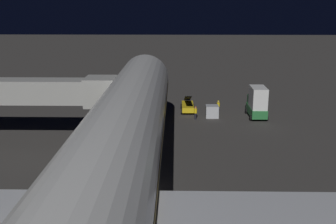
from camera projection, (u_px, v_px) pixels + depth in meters
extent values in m
plane|color=#383533|center=(128.00, 193.00, 33.58)|extent=(320.00, 320.00, 0.00)
cylinder|color=silver|center=(103.00, 182.00, 21.91)|extent=(5.76, 61.66, 5.76)
sphere|color=silver|center=(145.00, 78.00, 51.67)|extent=(5.64, 5.64, 5.64)
cube|color=gold|center=(103.00, 190.00, 22.03)|extent=(5.81, 59.19, 0.50)
cube|color=black|center=(144.00, 72.00, 49.75)|extent=(3.17, 1.40, 0.90)
cylinder|color=#B7BABF|center=(143.00, 111.00, 49.19)|extent=(0.28, 0.28, 2.30)
cylinder|color=black|center=(144.00, 125.00, 49.64)|extent=(0.45, 1.20, 1.20)
cube|color=#9E9E99|center=(20.00, 91.00, 43.94)|extent=(17.13, 2.60, 2.50)
cube|color=#9E9E99|center=(101.00, 91.00, 43.78)|extent=(3.20, 3.40, 3.00)
cube|color=black|center=(114.00, 92.00, 43.75)|extent=(0.70, 3.20, 2.70)
cylinder|color=#B7BABF|center=(93.00, 123.00, 44.71)|extent=(0.56, 0.56, 4.53)
cylinder|color=black|center=(99.00, 141.00, 45.21)|extent=(0.25, 0.60, 0.60)
cylinder|color=black|center=(88.00, 141.00, 45.23)|extent=(0.25, 0.60, 0.60)
cube|color=yellow|center=(188.00, 107.00, 58.06)|extent=(1.60, 4.40, 0.70)
cube|color=black|center=(188.00, 98.00, 57.73)|extent=(0.90, 7.59, 2.47)
cylinder|color=black|center=(193.00, 106.00, 59.62)|extent=(0.24, 0.70, 0.70)
cylinder|color=black|center=(181.00, 106.00, 59.65)|extent=(0.24, 0.70, 0.70)
cylinder|color=black|center=(194.00, 112.00, 56.65)|extent=(0.24, 0.70, 0.70)
cylinder|color=black|center=(182.00, 112.00, 56.68)|extent=(0.24, 0.70, 0.70)
cube|color=#287038|center=(256.00, 110.00, 55.25)|extent=(2.00, 5.01, 1.10)
cube|color=silver|center=(258.00, 97.00, 54.14)|extent=(1.90, 3.51, 2.75)
cube|color=#287038|center=(255.00, 99.00, 56.61)|extent=(1.80, 1.60, 1.10)
cylinder|color=black|center=(262.00, 111.00, 57.06)|extent=(0.24, 0.70, 0.70)
cylinder|color=black|center=(246.00, 111.00, 57.10)|extent=(0.24, 0.70, 0.70)
cylinder|color=black|center=(267.00, 118.00, 53.68)|extent=(0.24, 0.70, 0.70)
cylinder|color=black|center=(251.00, 118.00, 53.72)|extent=(0.24, 0.70, 0.70)
cube|color=#B7BABF|center=(212.00, 111.00, 55.13)|extent=(1.66, 1.52, 1.61)
cylinder|color=black|center=(195.00, 116.00, 54.28)|extent=(0.28, 0.28, 0.85)
cylinder|color=yellow|center=(196.00, 111.00, 54.09)|extent=(0.40, 0.40, 0.60)
sphere|color=tan|center=(196.00, 108.00, 53.98)|extent=(0.24, 0.24, 0.24)
sphere|color=orange|center=(196.00, 107.00, 53.97)|extent=(0.23, 0.23, 0.23)
cylinder|color=black|center=(218.00, 110.00, 57.37)|extent=(0.28, 0.28, 0.93)
cylinder|color=yellow|center=(218.00, 104.00, 57.18)|extent=(0.40, 0.40, 0.55)
sphere|color=tan|center=(218.00, 102.00, 57.08)|extent=(0.24, 0.24, 0.24)
sphere|color=yellow|center=(218.00, 101.00, 57.06)|extent=(0.23, 0.23, 0.23)
cone|color=orange|center=(163.00, 116.00, 55.00)|extent=(0.36, 0.36, 0.55)
cone|color=orange|center=(130.00, 116.00, 55.08)|extent=(0.36, 0.36, 0.55)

